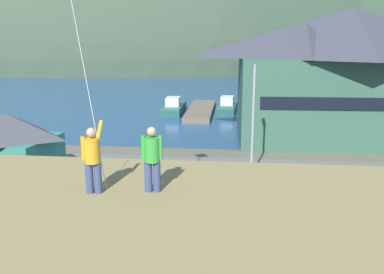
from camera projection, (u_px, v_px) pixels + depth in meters
ground_plane at (170, 246)px, 20.38m from camera, size 600.00×600.00×0.00m
parking_lot_pad at (183, 205)px, 25.20m from camera, size 40.00×20.00×0.10m
bay_water at (219, 90)px, 78.36m from camera, size 360.00×84.00×0.03m
far_hill_west_ridge at (105, 67)px, 133.44m from camera, size 130.38×71.65×65.73m
far_hill_east_peak at (258, 69)px, 127.59m from camera, size 85.67×44.06×66.03m
harbor_lodge at (349, 72)px, 39.17m from camera, size 21.81×11.66×12.46m
storage_shed_near_lot at (10, 148)px, 28.26m from camera, size 6.75×5.77×4.92m
wharf_dock at (201, 111)px, 54.93m from camera, size 3.20×14.19×0.70m
moored_boat_wharfside at (174, 108)px, 55.15m from camera, size 2.54×7.78×2.16m
moored_boat_outer_mooring at (228, 107)px, 55.90m from camera, size 2.87×7.32×2.16m
parked_car_lone_by_shed at (19, 222)px, 20.58m from camera, size 4.31×2.27×1.82m
parked_car_mid_row_near at (382, 241)px, 18.61m from camera, size 4.35×2.37×1.82m
parked_car_mid_row_far at (216, 182)px, 26.19m from camera, size 4.34×2.34×1.82m
parked_car_back_row_right at (194, 229)px, 19.78m from camera, size 4.29×2.23×1.82m
parking_light_pole at (253, 114)px, 29.05m from camera, size 0.24×0.78×7.99m
person_kite_flyer at (93, 158)px, 10.69m from camera, size 0.52×0.68×1.86m
person_companion at (152, 157)px, 10.79m from camera, size 0.55×0.40×1.74m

